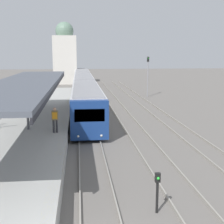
{
  "coord_description": "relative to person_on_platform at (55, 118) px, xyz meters",
  "views": [
    {
      "loc": [
        -0.68,
        -7.77,
        5.98
      ],
      "look_at": [
        1.82,
        15.48,
        1.62
      ],
      "focal_mm": 50.0,
      "sensor_mm": 36.0,
      "label": 1
    }
  ],
  "objects": [
    {
      "name": "platform_canopy",
      "position": [
        -1.85,
        1.14,
        2.17
      ],
      "size": [
        4.0,
        22.76,
        3.29
      ],
      "color": "#4C515B",
      "rests_on": "station_platform"
    },
    {
      "name": "person_on_platform",
      "position": [
        0.0,
        0.0,
        0.0
      ],
      "size": [
        0.4,
        0.4,
        1.66
      ],
      "color": "#2D2D33",
      "rests_on": "station_platform"
    },
    {
      "name": "train_near",
      "position": [
        2.25,
        23.53,
        -0.23
      ],
      "size": [
        2.61,
        46.37,
        3.06
      ],
      "color": "navy",
      "rests_on": "ground_plane"
    },
    {
      "name": "signal_post_near",
      "position": [
        4.44,
        -9.19,
        -0.92
      ],
      "size": [
        0.2,
        0.21,
        1.61
      ],
      "color": "black",
      "rests_on": "ground_plane"
    },
    {
      "name": "signal_mast_far",
      "position": [
        11.28,
        23.33,
        1.56
      ],
      "size": [
        0.28,
        0.29,
        5.61
      ],
      "color": "gray",
      "rests_on": "ground_plane"
    },
    {
      "name": "distant_domed_building",
      "position": [
        -1.05,
        44.88,
        3.89
      ],
      "size": [
        4.67,
        4.67,
        12.32
      ],
      "color": "silver",
      "rests_on": "ground_plane"
    }
  ]
}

